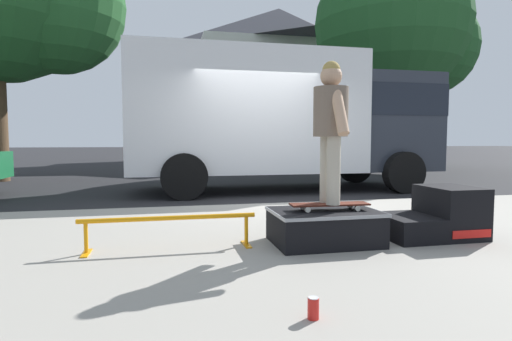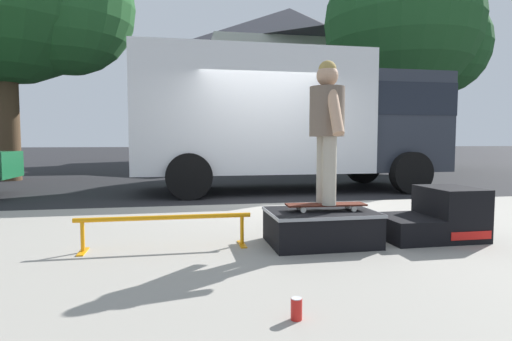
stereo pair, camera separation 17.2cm
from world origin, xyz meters
name	(u,v)px [view 1 (the left image)]	position (x,y,z in m)	size (l,w,h in m)	color
ground_plane	(271,205)	(0.00, 0.00, 0.00)	(140.00, 140.00, 0.00)	black
sidewalk_slab	(344,243)	(0.00, -3.00, 0.06)	(50.00, 5.00, 0.12)	gray
skate_box	(324,225)	(-0.29, -3.18, 0.30)	(1.03, 0.73, 0.33)	black
kicker_ramp	(437,216)	(0.97, -3.18, 0.34)	(1.00, 0.66, 0.53)	black
grind_rail	(169,224)	(-1.79, -3.08, 0.36)	(1.63, 0.28, 0.32)	orange
skateboard	(330,205)	(-0.25, -3.19, 0.51)	(0.79, 0.24, 0.07)	#4C1E14
skater_kid	(331,120)	(-0.25, -3.19, 1.33)	(0.34, 0.71, 1.38)	#B7AD99
soda_can	(313,308)	(-1.01, -4.81, 0.18)	(0.07, 0.07, 0.13)	red
box_truck	(286,116)	(0.91, 2.20, 1.70)	(6.91, 2.63, 3.05)	white
street_tree_neighbour	(399,31)	(6.91, 7.41, 5.27)	(6.27, 5.70, 8.29)	brown
house_behind	(279,85)	(4.48, 15.44, 4.24)	(9.54, 8.23, 8.40)	silver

